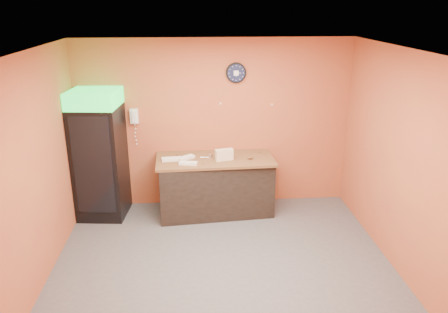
{
  "coord_description": "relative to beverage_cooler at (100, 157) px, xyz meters",
  "views": [
    {
      "loc": [
        -0.36,
        -4.99,
        3.32
      ],
      "look_at": [
        0.05,
        0.6,
        1.33
      ],
      "focal_mm": 35.0,
      "sensor_mm": 36.0,
      "label": 1
    }
  ],
  "objects": [
    {
      "name": "ceiling",
      "position": [
        1.84,
        -1.6,
        1.79
      ],
      "size": [
        4.5,
        4.0,
        0.02
      ],
      "primitive_type": "cube",
      "color": "white",
      "rests_on": "back_wall"
    },
    {
      "name": "sub_roll_stack",
      "position": [
        1.96,
        -0.12,
        0.03
      ],
      "size": [
        0.3,
        0.17,
        0.18
      ],
      "rotation": [
        0.0,
        0.0,
        0.26
      ],
      "color": "beige",
      "rests_on": "butcher_paper"
    },
    {
      "name": "back_wall",
      "position": [
        1.84,
        0.4,
        0.39
      ],
      "size": [
        4.5,
        0.02,
        2.8
      ],
      "primitive_type": "cube",
      "color": "#AB4A30",
      "rests_on": "floor"
    },
    {
      "name": "wrapped_sandwich_mid",
      "position": [
        1.39,
        -0.27,
        -0.04
      ],
      "size": [
        0.29,
        0.16,
        0.04
      ],
      "primitive_type": "cube",
      "rotation": [
        0.0,
        0.0,
        -0.19
      ],
      "color": "white",
      "rests_on": "butcher_paper"
    },
    {
      "name": "wrapped_sandwich_right",
      "position": [
        1.35,
        -0.01,
        -0.04
      ],
      "size": [
        0.3,
        0.26,
        0.04
      ],
      "primitive_type": "cube",
      "rotation": [
        0.0,
        0.0,
        0.66
      ],
      "color": "white",
      "rests_on": "butcher_paper"
    },
    {
      "name": "left_wall",
      "position": [
        -0.41,
        -1.6,
        0.39
      ],
      "size": [
        0.02,
        4.0,
        2.8
      ],
      "primitive_type": "cube",
      "color": "#AB4A30",
      "rests_on": "floor"
    },
    {
      "name": "right_wall",
      "position": [
        4.09,
        -1.6,
        0.39
      ],
      "size": [
        0.02,
        4.0,
        2.8
      ],
      "primitive_type": "cube",
      "color": "#AB4A30",
      "rests_on": "floor"
    },
    {
      "name": "beverage_cooler",
      "position": [
        0.0,
        0.0,
        0.0
      ],
      "size": [
        0.79,
        0.8,
        2.07
      ],
      "rotation": [
        0.0,
        0.0,
        -0.1
      ],
      "color": "black",
      "rests_on": "floor"
    },
    {
      "name": "floor",
      "position": [
        1.84,
        -1.6,
        -1.01
      ],
      "size": [
        4.5,
        4.5,
        0.0
      ],
      "primitive_type": "plane",
      "color": "#47474C",
      "rests_on": "ground"
    },
    {
      "name": "wall_phone",
      "position": [
        0.53,
        0.34,
        0.56
      ],
      "size": [
        0.13,
        0.11,
        0.24
      ],
      "color": "white",
      "rests_on": "back_wall"
    },
    {
      "name": "wrapped_sandwich_left",
      "position": [
        1.13,
        -0.07,
        -0.04
      ],
      "size": [
        0.32,
        0.16,
        0.04
      ],
      "primitive_type": "cube",
      "rotation": [
        0.0,
        0.0,
        0.12
      ],
      "color": "white",
      "rests_on": "butcher_paper"
    },
    {
      "name": "butcher_paper",
      "position": [
        1.82,
        -0.01,
        -0.08
      ],
      "size": [
        1.91,
        0.95,
        0.04
      ],
      "primitive_type": "cube",
      "rotation": [
        0.0,
        0.0,
        0.04
      ],
      "color": "brown",
      "rests_on": "prep_counter"
    },
    {
      "name": "wall_clock",
      "position": [
        2.18,
        0.37,
        1.24
      ],
      "size": [
        0.33,
        0.06,
        0.33
      ],
      "color": "black",
      "rests_on": "back_wall"
    },
    {
      "name": "kitchen_tool",
      "position": [
        1.74,
        0.0,
        -0.03
      ],
      "size": [
        0.07,
        0.07,
        0.07
      ],
      "primitive_type": "cylinder",
      "color": "silver",
      "rests_on": "butcher_paper"
    },
    {
      "name": "prep_counter",
      "position": [
        1.82,
        -0.01,
        -0.56
      ],
      "size": [
        1.88,
        0.96,
        0.91
      ],
      "primitive_type": "cube",
      "rotation": [
        0.0,
        0.0,
        0.09
      ],
      "color": "black",
      "rests_on": "floor"
    }
  ]
}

